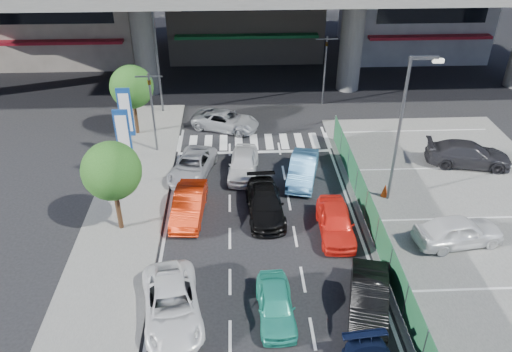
{
  "coord_description": "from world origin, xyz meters",
  "views": [
    {
      "loc": [
        -1.2,
        -16.1,
        15.37
      ],
      "look_at": [
        -0.22,
        5.23,
        2.16
      ],
      "focal_mm": 35.0,
      "sensor_mm": 36.0,
      "label": 1
    }
  ],
  "objects_px": {
    "traffic_light_right": "(326,54)",
    "hatch_black_mid_right": "(369,299)",
    "tree_near": "(112,171)",
    "sedan_black_mid": "(265,203)",
    "signboard_far": "(126,114)",
    "street_lamp_right": "(404,120)",
    "crossing_wagon_silver": "(226,121)",
    "tree_far": "(132,87)",
    "traffic_light_left": "(151,94)",
    "taxi_orange_right": "(336,222)",
    "sedan_white_mid_left": "(172,304)",
    "traffic_cone": "(385,190)",
    "parked_sedan_dgrey": "(468,154)",
    "kei_truck_front_right": "(303,169)",
    "sedan_white_front_mid": "(243,164)",
    "taxi_orange_left": "(189,205)",
    "parked_sedan_white": "(459,231)",
    "taxi_teal_mid": "(276,304)",
    "wagon_silver_front_left": "(192,166)",
    "signboard_near": "(124,138)",
    "street_lamp_left": "(159,49)"
  },
  "relations": [
    {
      "from": "taxi_teal_mid",
      "to": "street_lamp_left",
      "type": "bearing_deg",
      "value": 106.4
    },
    {
      "from": "signboard_near",
      "to": "taxi_teal_mid",
      "type": "relative_size",
      "value": 1.32
    },
    {
      "from": "traffic_light_left",
      "to": "taxi_teal_mid",
      "type": "xyz_separation_m",
      "value": [
        6.43,
        -14.0,
        -3.33
      ]
    },
    {
      "from": "tree_far",
      "to": "taxi_orange_left",
      "type": "xyz_separation_m",
      "value": [
        4.13,
        -9.53,
        -2.7
      ]
    },
    {
      "from": "signboard_far",
      "to": "wagon_silver_front_left",
      "type": "distance_m",
      "value": 4.97
    },
    {
      "from": "signboard_far",
      "to": "wagon_silver_front_left",
      "type": "xyz_separation_m",
      "value": [
        3.84,
        -1.97,
        -2.45
      ]
    },
    {
      "from": "taxi_orange_left",
      "to": "sedan_white_mid_left",
      "type": "bearing_deg",
      "value": -87.41
    },
    {
      "from": "signboard_near",
      "to": "tree_near",
      "type": "distance_m",
      "value": 4.01
    },
    {
      "from": "traffic_light_right",
      "to": "parked_sedan_white",
      "type": "xyz_separation_m",
      "value": [
        3.73,
        -16.91,
        -3.15
      ]
    },
    {
      "from": "kei_truck_front_right",
      "to": "parked_sedan_white",
      "type": "distance_m",
      "value": 9.01
    },
    {
      "from": "sedan_white_front_mid",
      "to": "kei_truck_front_right",
      "type": "relative_size",
      "value": 0.97
    },
    {
      "from": "street_lamp_right",
      "to": "crossing_wagon_silver",
      "type": "xyz_separation_m",
      "value": [
        -9.02,
        9.02,
        -4.13
      ]
    },
    {
      "from": "signboard_far",
      "to": "parked_sedan_dgrey",
      "type": "height_order",
      "value": "signboard_far"
    },
    {
      "from": "tree_far",
      "to": "taxi_orange_right",
      "type": "bearing_deg",
      "value": -44.91
    },
    {
      "from": "traffic_light_right",
      "to": "hatch_black_mid_right",
      "type": "relative_size",
      "value": 1.24
    },
    {
      "from": "sedan_white_mid_left",
      "to": "traffic_cone",
      "type": "xyz_separation_m",
      "value": [
        10.75,
        8.08,
        -0.23
      ]
    },
    {
      "from": "taxi_teal_mid",
      "to": "crossing_wagon_silver",
      "type": "xyz_separation_m",
      "value": [
        -2.08,
        17.02,
        0.03
      ]
    },
    {
      "from": "hatch_black_mid_right",
      "to": "taxi_orange_right",
      "type": "bearing_deg",
      "value": 108.1
    },
    {
      "from": "traffic_light_right",
      "to": "street_lamp_right",
      "type": "height_order",
      "value": "street_lamp_right"
    },
    {
      "from": "hatch_black_mid_right",
      "to": "kei_truck_front_right",
      "type": "bearing_deg",
      "value": 111.38
    },
    {
      "from": "signboard_far",
      "to": "crossing_wagon_silver",
      "type": "xyz_separation_m",
      "value": [
        5.75,
        4.02,
        -2.43
      ]
    },
    {
      "from": "taxi_teal_mid",
      "to": "kei_truck_front_right",
      "type": "height_order",
      "value": "kei_truck_front_right"
    },
    {
      "from": "taxi_orange_left",
      "to": "parked_sedan_white",
      "type": "xyz_separation_m",
      "value": [
        12.9,
        -2.88,
        0.09
      ]
    },
    {
      "from": "sedan_black_mid",
      "to": "signboard_far",
      "type": "bearing_deg",
      "value": 139.51
    },
    {
      "from": "traffic_light_left",
      "to": "taxi_orange_right",
      "type": "relative_size",
      "value": 1.28
    },
    {
      "from": "taxi_orange_left",
      "to": "kei_truck_front_right",
      "type": "xyz_separation_m",
      "value": [
        6.28,
        3.22,
        0.0
      ]
    },
    {
      "from": "signboard_near",
      "to": "traffic_cone",
      "type": "distance_m",
      "value": 14.41
    },
    {
      "from": "signboard_far",
      "to": "traffic_cone",
      "type": "distance_m",
      "value": 15.45
    },
    {
      "from": "tree_near",
      "to": "sedan_white_mid_left",
      "type": "relative_size",
      "value": 1.01
    },
    {
      "from": "tree_far",
      "to": "sedan_white_mid_left",
      "type": "relative_size",
      "value": 1.01
    },
    {
      "from": "traffic_light_right",
      "to": "tree_near",
      "type": "height_order",
      "value": "traffic_light_right"
    },
    {
      "from": "tree_far",
      "to": "sedan_black_mid",
      "type": "height_order",
      "value": "tree_far"
    },
    {
      "from": "wagon_silver_front_left",
      "to": "traffic_cone",
      "type": "bearing_deg",
      "value": -0.86
    },
    {
      "from": "signboard_far",
      "to": "crossing_wagon_silver",
      "type": "bearing_deg",
      "value": 34.97
    },
    {
      "from": "sedan_white_mid_left",
      "to": "sedan_black_mid",
      "type": "relative_size",
      "value": 1.06
    },
    {
      "from": "street_lamp_right",
      "to": "parked_sedan_white",
      "type": "xyz_separation_m",
      "value": [
        2.05,
        -3.91,
        -3.99
      ]
    },
    {
      "from": "sedan_white_mid_left",
      "to": "kei_truck_front_right",
      "type": "relative_size",
      "value": 1.14
    },
    {
      "from": "sedan_white_front_mid",
      "to": "taxi_orange_left",
      "type": "bearing_deg",
      "value": -119.79
    },
    {
      "from": "traffic_light_right",
      "to": "tree_near",
      "type": "relative_size",
      "value": 1.08
    },
    {
      "from": "street_lamp_left",
      "to": "taxi_teal_mid",
      "type": "distance_m",
      "value": 21.45
    },
    {
      "from": "tree_far",
      "to": "crossing_wagon_silver",
      "type": "relative_size",
      "value": 1.05
    },
    {
      "from": "traffic_light_right",
      "to": "tree_far",
      "type": "relative_size",
      "value": 1.08
    },
    {
      "from": "taxi_orange_left",
      "to": "parked_sedan_white",
      "type": "height_order",
      "value": "parked_sedan_white"
    },
    {
      "from": "sedan_white_mid_left",
      "to": "taxi_orange_left",
      "type": "distance_m",
      "value": 6.83
    },
    {
      "from": "signboard_near",
      "to": "hatch_black_mid_right",
      "type": "height_order",
      "value": "signboard_near"
    },
    {
      "from": "traffic_cone",
      "to": "street_lamp_right",
      "type": "bearing_deg",
      "value": -36.4
    },
    {
      "from": "traffic_light_right",
      "to": "signboard_near",
      "type": "relative_size",
      "value": 1.11
    },
    {
      "from": "taxi_teal_mid",
      "to": "wagon_silver_front_left",
      "type": "height_order",
      "value": "wagon_silver_front_left"
    },
    {
      "from": "parked_sedan_white",
      "to": "parked_sedan_dgrey",
      "type": "xyz_separation_m",
      "value": [
        3.5,
        7.27,
        -0.0
      ]
    },
    {
      "from": "taxi_teal_mid",
      "to": "kei_truck_front_right",
      "type": "bearing_deg",
      "value": 75.16
    }
  ]
}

